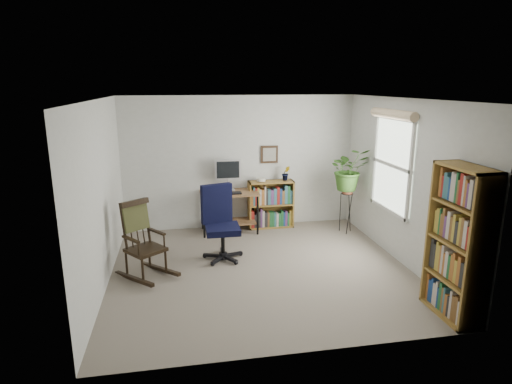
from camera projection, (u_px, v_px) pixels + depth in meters
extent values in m
cube|color=gray|center=(261.00, 269.00, 6.15)|extent=(4.20, 4.00, 0.00)
cube|color=silver|center=(262.00, 99.00, 5.56)|extent=(4.20, 4.00, 0.00)
cube|color=silver|center=(240.00, 163.00, 7.76)|extent=(4.20, 0.00, 2.40)
cube|color=silver|center=(303.00, 239.00, 3.95)|extent=(4.20, 0.00, 2.40)
cube|color=silver|center=(101.00, 195.00, 5.49)|extent=(0.00, 4.00, 2.40)
cube|color=silver|center=(403.00, 182.00, 6.22)|extent=(0.00, 4.00, 2.40)
cube|color=black|center=(230.00, 193.00, 7.43)|extent=(0.40, 0.15, 0.02)
imported|color=#366423|center=(350.00, 149.00, 7.33)|extent=(1.69, 1.88, 1.46)
imported|color=#366423|center=(286.00, 177.00, 7.81)|extent=(0.13, 0.24, 0.11)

